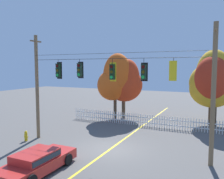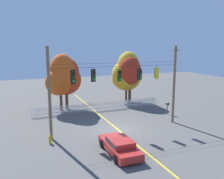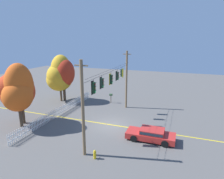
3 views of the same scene
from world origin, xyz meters
name	(u,v)px [view 3 (image 3 of 3)]	position (x,y,z in m)	size (l,w,h in m)	color
ground	(111,125)	(0.00, 0.00, 0.00)	(80.00, 80.00, 0.00)	#565451
lane_centerline_stripe	(111,125)	(0.00, 0.00, 0.00)	(0.16, 36.00, 0.01)	gold
signal_support_span	(111,90)	(0.00, 0.00, 4.01)	(12.62, 1.10, 7.84)	brown
traffic_signal_northbound_secondary	(94,88)	(-4.14, 0.01, 5.22)	(0.43, 0.38, 1.39)	black
traffic_signal_westbound_side	(102,83)	(-2.32, 0.01, 5.26)	(0.43, 0.38, 1.31)	black
traffic_signal_eastbound_side	(111,79)	(0.15, 0.01, 5.15)	(0.43, 0.38, 1.47)	black
traffic_signal_northbound_primary	(117,76)	(2.26, 0.01, 5.16)	(0.43, 0.38, 1.40)	black
traffic_signal_southbound_primary	(122,73)	(4.03, -0.01, 5.24)	(0.43, 0.38, 1.33)	black
white_picket_fence	(60,111)	(0.59, 7.01, 0.56)	(15.99, 0.06, 1.11)	white
autumn_maple_near_fence	(19,90)	(-3.70, 8.90, 4.13)	(3.70, 3.01, 6.92)	#473828
autumn_maple_mid	(18,89)	(-2.97, 9.75, 3.99)	(4.06, 3.36, 6.32)	brown
autumn_oak_far_east	(60,75)	(5.66, 10.32, 4.00)	(4.15, 3.73, 7.09)	brown
autumn_maple_far_west	(64,75)	(5.79, 9.66, 4.16)	(3.16, 3.09, 6.49)	#473828
parked_car	(151,134)	(-1.89, -4.77, 0.61)	(1.96, 4.53, 1.15)	red
fire_hydrant	(95,154)	(-6.42, -1.05, 0.37)	(0.38, 0.22, 0.76)	gold
roadside_mailbox	(111,95)	(7.38, 2.70, 1.17)	(0.25, 0.44, 1.43)	brown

